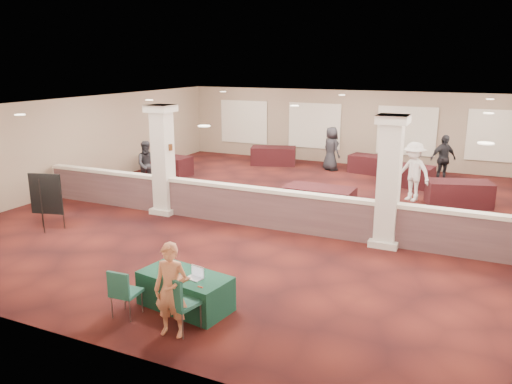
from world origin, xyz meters
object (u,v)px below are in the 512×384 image
at_px(attendee_a, 148,165).
at_px(conf_chair_side, 123,290).
at_px(easel_board, 46,195).
at_px(far_table_front_left, 168,165).
at_px(attendee_d, 331,149).
at_px(conf_chair_main, 178,299).
at_px(far_table_back_left, 273,156).
at_px(far_table_front_right, 459,193).
at_px(far_table_back_right, 406,175).
at_px(attendee_b, 413,172).
at_px(far_table_front_center, 319,201).
at_px(woman, 171,290).
at_px(near_table, 185,291).
at_px(attendee_c, 443,159).
at_px(far_table_back_center, 372,165).

bearing_deg(attendee_a, conf_chair_side, -97.65).
bearing_deg(attendee_a, easel_board, -127.66).
height_order(far_table_front_left, attendee_d, attendee_d).
height_order(conf_chair_main, attendee_d, attendee_d).
height_order(conf_chair_side, far_table_back_left, conf_chair_side).
bearing_deg(far_table_front_right, conf_chair_main, -110.46).
bearing_deg(far_table_back_left, far_table_back_right, -14.28).
bearing_deg(attendee_b, far_table_front_left, -151.55).
bearing_deg(far_table_front_left, attendee_a, -73.32).
bearing_deg(far_table_front_center, woman, -90.86).
xyz_separation_m(easel_board, attendee_b, (8.40, 7.15, -0.03)).
bearing_deg(far_table_front_left, near_table, -53.86).
distance_m(woman, attendee_b, 10.48).
xyz_separation_m(attendee_b, attendee_d, (-3.72, 3.37, -0.06)).
relative_size(far_table_front_left, far_table_back_left, 0.99).
relative_size(conf_chair_main, attendee_c, 0.57).
height_order(far_table_front_left, attendee_c, attendee_c).
height_order(conf_chair_side, far_table_front_left, conf_chair_side).
height_order(near_table, far_table_back_right, far_table_back_right).
distance_m(far_table_front_center, attendee_d, 6.26).
bearing_deg(far_table_front_center, far_table_back_center, 87.75).
xyz_separation_m(far_table_back_left, attendee_a, (-2.39, -5.76, 0.46)).
bearing_deg(far_table_front_left, far_table_back_center, 26.74).
relative_size(conf_chair_side, woman, 0.57).
relative_size(conf_chair_side, attendee_c, 0.50).
xyz_separation_m(far_table_back_left, attendee_b, (6.35, -3.47, 0.57)).
height_order(conf_chair_side, far_table_back_center, conf_chair_side).
bearing_deg(woman, far_table_front_right, 60.10).
height_order(easel_board, far_table_front_right, easel_board).
xyz_separation_m(conf_chair_main, attendee_b, (2.34, 10.09, 0.36)).
bearing_deg(attendee_c, far_table_back_center, 128.99).
height_order(attendee_a, attendee_d, attendee_d).
distance_m(far_table_front_right, attendee_a, 10.43).
bearing_deg(attendee_a, far_table_front_left, 65.05).
bearing_deg(far_table_back_right, far_table_front_right, -46.15).
xyz_separation_m(far_table_back_right, attendee_b, (0.47, -1.97, 0.58)).
bearing_deg(attendee_d, far_table_front_left, 69.14).
distance_m(near_table, woman, 1.07).
bearing_deg(far_table_front_left, woman, -55.12).
bearing_deg(attendee_b, near_table, -79.01).
height_order(woman, far_table_front_center, woman).
relative_size(attendee_a, attendee_d, 0.94).
relative_size(near_table, attendee_d, 0.94).
bearing_deg(easel_board, attendee_d, 52.15).
bearing_deg(far_table_front_left, easel_board, -82.08).
bearing_deg(far_table_back_left, conf_chair_side, -78.09).
height_order(conf_chair_main, conf_chair_side, conf_chair_main).
bearing_deg(far_table_back_right, far_table_front_left, -166.30).
xyz_separation_m(woman, far_table_front_right, (3.82, 10.20, -0.41)).
height_order(far_table_back_left, attendee_a, attendee_a).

